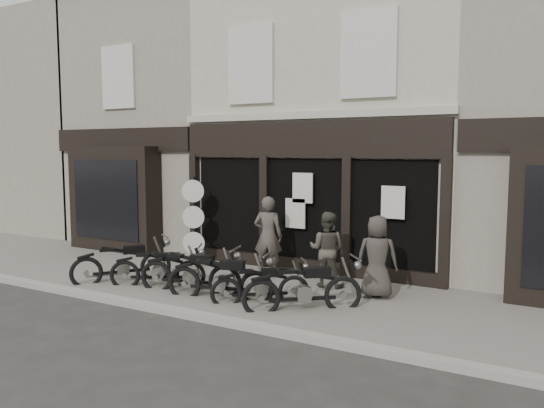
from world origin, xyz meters
The scene contains 16 objects.
ground_plane centered at (0.00, 0.00, 0.00)m, with size 90.00×90.00×0.00m, color #2D2B28.
pavement centered at (0.00, 0.90, 0.06)m, with size 30.00×4.20×0.12m, color slate.
kerb centered at (0.00, -1.25, 0.07)m, with size 30.00×0.25×0.13m, color gray.
central_building centered at (0.00, 5.95, 4.08)m, with size 7.30×6.22×8.34m.
neighbour_left centered at (-6.35, 5.90, 4.04)m, with size 5.60×6.73×8.34m.
filler_left centered at (-14.50, 6.00, 4.10)m, with size 11.00×6.00×8.20m, color gray.
motorcycle_0 centered at (-3.32, -0.05, 0.45)m, with size 1.62×2.03×1.12m.
motorcycle_1 centered at (-2.26, 0.00, 0.42)m, with size 1.99×1.33×1.05m.
motorcycle_2 centered at (-1.29, -0.05, 0.45)m, with size 2.33×0.91×1.14m.
motorcycle_3 centered at (-0.43, -0.16, 0.44)m, with size 2.28×0.92×1.12m.
motorcycle_4 centered at (0.46, 0.01, 0.39)m, with size 1.73×1.42×0.97m.
motorcycle_5 centered at (1.44, -0.03, 0.45)m, with size 2.00×1.70×1.13m.
man_left centered at (-0.57, 2.05, 1.10)m, with size 0.71×0.47×1.96m, color #47403A.
man_centre centered at (1.11, 1.79, 0.97)m, with size 0.83×0.64×1.70m, color #444137.
man_right centered at (2.39, 1.47, 0.99)m, with size 0.85×0.55×1.73m, color #38332F.
advert_sign_post centered at (-2.94, 2.20, 1.21)m, with size 0.57×0.39×2.48m.
Camera 1 is at (5.82, -9.04, 3.20)m, focal length 35.00 mm.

